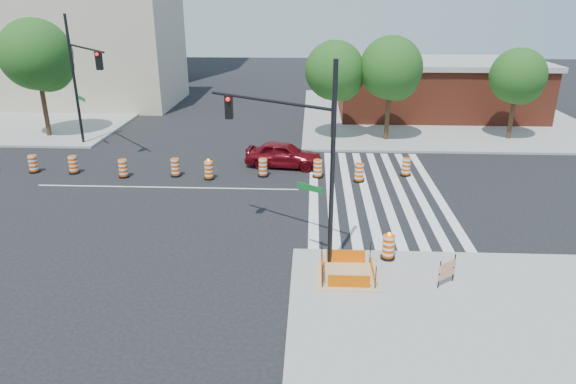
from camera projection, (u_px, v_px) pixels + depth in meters
The scene contains 26 objects.
ground at pixel (167, 187), 27.27m from camera, with size 120.00×120.00×0.00m, color black.
sidewalk_ne at pixel (435, 115), 43.22m from camera, with size 22.00×22.00×0.15m, color gray.
sidewalk_nw at pixel (19, 111), 44.81m from camera, with size 22.00×22.00×0.15m, color gray.
crosswalk_east at pixel (374, 191), 26.78m from camera, with size 6.75×13.50×0.01m.
lane_centerline at pixel (167, 187), 27.27m from camera, with size 14.00×0.12×0.01m, color silver.
excavation_pit at pixel (347, 274), 18.41m from camera, with size 2.20×2.20×0.90m.
brick_storefront at pixel (438, 88), 42.41m from camera, with size 16.50×8.50×4.60m.
beige_midrise at pixel (97, 48), 46.50m from camera, with size 14.00×10.00×10.00m, color #C2B294.
red_coupe at pixel (283, 154), 30.30m from camera, with size 1.80×4.48×1.53m, color #630810.
signal_pole_se at pixel (296, 142), 18.57m from camera, with size 4.82×3.21×7.50m.
signal_pole_nw at pixel (81, 71), 32.03m from camera, with size 4.23×4.86×8.33m.
pit_drum at pixel (388, 248), 19.47m from camera, with size 0.56×0.56×1.11m.
barricade at pixel (447, 270), 17.65m from camera, with size 0.72×0.60×1.05m.
tree_north_b at pixel (37, 59), 34.90m from camera, with size 4.82×4.82×8.20m.
tree_north_c at pixel (335, 74), 34.64m from camera, with size 4.00×4.00×6.80m.
tree_north_d at pixel (391, 71), 34.19m from camera, with size 4.19×4.19×7.13m.
tree_north_e at pixel (518, 79), 34.60m from camera, with size 3.72×3.72×6.32m.
median_drum_1 at pixel (33, 164), 29.42m from camera, with size 0.60×0.60×1.02m.
median_drum_2 at pixel (73, 165), 29.26m from camera, with size 0.60×0.60×1.02m.
median_drum_3 at pixel (123, 169), 28.63m from camera, with size 0.60×0.60×1.02m.
median_drum_4 at pixel (175, 168), 28.80m from camera, with size 0.60×0.60×1.02m.
median_drum_5 at pixel (209, 171), 28.33m from camera, with size 0.60×0.60×1.18m.
median_drum_6 at pixel (263, 168), 28.78m from camera, with size 0.60×0.60×1.02m.
median_drum_7 at pixel (318, 169), 28.61m from camera, with size 0.60×0.60×1.02m.
median_drum_8 at pixel (359, 173), 27.95m from camera, with size 0.60×0.60×1.02m.
median_drum_9 at pixel (406, 168), 28.87m from camera, with size 0.60×0.60×1.02m.
Camera 1 is at (7.65, -25.19, 9.60)m, focal length 32.00 mm.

